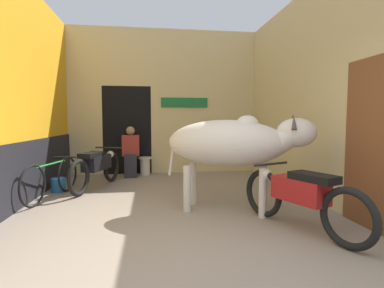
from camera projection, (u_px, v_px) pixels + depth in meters
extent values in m
plane|color=gray|center=(196.00, 285.00, 2.43)|extent=(30.00, 30.00, 0.00)
cube|color=orange|center=(13.00, 90.00, 4.55)|extent=(0.18, 5.26, 3.59)
cube|color=black|center=(24.00, 174.00, 4.66)|extent=(0.03, 5.26, 1.00)
cube|color=#D1BC84|center=(164.00, 58.00, 7.48)|extent=(4.65, 0.18, 1.41)
cube|color=#D1BC84|center=(86.00, 130.00, 7.36)|extent=(0.81, 0.18, 2.17)
cube|color=#D1BC84|center=(203.00, 130.00, 7.76)|extent=(2.66, 0.18, 2.17)
cube|color=black|center=(128.00, 130.00, 7.85)|extent=(1.18, 0.90, 2.17)
cube|color=#196633|center=(184.00, 102.00, 7.53)|extent=(1.17, 0.03, 0.24)
cube|color=#D1BC84|center=(310.00, 94.00, 5.21)|extent=(0.18, 5.26, 3.59)
cube|color=brown|center=(374.00, 144.00, 3.60)|extent=(0.05, 1.00, 2.10)
ellipsoid|color=beige|center=(226.00, 143.00, 4.37)|extent=(1.87, 1.30, 0.68)
ellipsoid|color=beige|center=(247.00, 124.00, 4.28)|extent=(0.40, 0.38, 0.25)
cylinder|color=beige|center=(283.00, 140.00, 4.18)|extent=(0.53, 0.46, 0.45)
ellipsoid|color=beige|center=(296.00, 133.00, 4.13)|extent=(0.63, 0.52, 0.40)
cylinder|color=beige|center=(172.00, 156.00, 4.58)|extent=(0.14, 0.09, 0.61)
cylinder|color=beige|center=(263.00, 187.00, 4.49)|extent=(0.11, 0.11, 0.67)
cylinder|color=beige|center=(263.00, 193.00, 4.11)|extent=(0.11, 0.11, 0.67)
cylinder|color=beige|center=(193.00, 183.00, 4.74)|extent=(0.11, 0.11, 0.67)
cylinder|color=beige|center=(187.00, 189.00, 4.36)|extent=(0.11, 0.11, 0.67)
cone|color=#473D33|center=(292.00, 122.00, 4.27)|extent=(0.12, 0.17, 0.24)
cone|color=#473D33|center=(294.00, 122.00, 3.99)|extent=(0.12, 0.17, 0.24)
torus|color=black|center=(348.00, 218.00, 3.08)|extent=(0.32, 0.64, 0.66)
torus|color=black|center=(263.00, 193.00, 4.14)|extent=(0.32, 0.64, 0.66)
cube|color=maroon|center=(300.00, 190.00, 3.59)|extent=(0.52, 0.73, 0.28)
cube|color=black|center=(314.00, 178.00, 3.42)|extent=(0.45, 0.60, 0.09)
cylinder|color=black|center=(271.00, 164.00, 3.99)|extent=(0.55, 0.25, 0.03)
sphere|color=silver|center=(266.00, 174.00, 4.07)|extent=(0.15, 0.15, 0.15)
torus|color=black|center=(79.00, 178.00, 5.24)|extent=(0.28, 0.65, 0.66)
torus|color=black|center=(112.00, 167.00, 6.51)|extent=(0.28, 0.65, 0.66)
cube|color=black|center=(97.00, 163.00, 5.86)|extent=(0.49, 0.76, 0.28)
cube|color=black|center=(91.00, 155.00, 5.66)|extent=(0.43, 0.62, 0.09)
cylinder|color=black|center=(108.00, 148.00, 6.34)|extent=(0.56, 0.21, 0.03)
sphere|color=silver|center=(110.00, 154.00, 6.44)|extent=(0.15, 0.15, 0.15)
torus|color=black|center=(33.00, 186.00, 4.57)|extent=(0.19, 0.65, 0.66)
torus|color=black|center=(67.00, 174.00, 5.61)|extent=(0.19, 0.65, 0.66)
cylinder|color=green|center=(51.00, 164.00, 5.07)|extent=(0.23, 0.84, 0.03)
cylinder|color=black|center=(64.00, 157.00, 5.49)|extent=(0.43, 0.13, 0.03)
cube|color=#282833|center=(131.00, 168.00, 6.96)|extent=(0.28, 0.14, 0.44)
cube|color=#282833|center=(131.00, 156.00, 7.03)|extent=(0.28, 0.32, 0.11)
cube|color=maroon|center=(131.00, 146.00, 7.07)|extent=(0.40, 0.20, 0.50)
sphere|color=#937051|center=(130.00, 131.00, 7.05)|extent=(0.20, 0.20, 0.20)
cylinder|color=beige|center=(145.00, 167.00, 7.29)|extent=(0.24, 0.24, 0.41)
cylinder|color=beige|center=(145.00, 158.00, 7.27)|extent=(0.34, 0.34, 0.04)
cylinder|color=#23669E|center=(58.00, 185.00, 5.59)|extent=(0.26, 0.26, 0.26)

